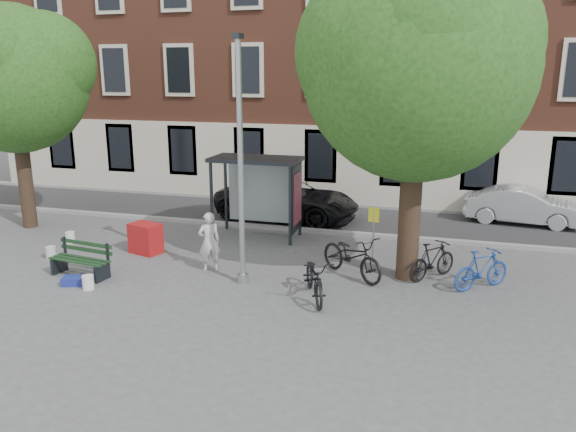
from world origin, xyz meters
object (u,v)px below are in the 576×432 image
Objects in this scene: red_stand at (146,238)px; bike_c at (315,278)px; bike_b at (482,269)px; notice_sign at (373,226)px; car_dark at (288,199)px; bus_shelter at (269,179)px; painter at (209,241)px; lamppost at (241,176)px; car_silver at (523,206)px; bench at (81,261)px; bike_a at (352,256)px; bike_d at (432,260)px.

bike_c is at bearing -19.59° from red_stand.
bike_b is 0.97× the size of notice_sign.
notice_sign reaches higher than car_dark.
bus_shelter is 1.75× the size of painter.
bike_c is 1.16× the size of notice_sign.
lamppost is 11.29m from car_silver.
lamppost is at bearing -22.51° from red_stand.
car_dark is (-0.68, 6.52, -2.06)m from lamppost.
car_silver is at bearing 34.43° from bike_c.
bench is (-3.08, -1.34, -0.41)m from painter.
bike_a is 6.25m from car_dark.
bus_shelter is at bearing 40.70° from red_stand.
bike_b is at bearing 1.48° from bike_c.
bike_d is at bearing 163.14° from car_silver.
bus_shelter is at bearing 86.21° from bike_a.
bus_shelter is 1.61× the size of bench.
red_stand is at bearing 81.30° from bench.
bike_c is 10.26m from car_silver.
car_dark reaches higher than bike_b.
car_silver reaches higher than bike_d.
bike_c is (-3.83, -1.75, 0.02)m from bike_b.
bench is (-3.67, -4.79, -1.51)m from bus_shelter.
painter reaches higher than bike_c.
bike_a is 0.56× the size of car_silver.
bike_b is at bearing 12.08° from lamppost.
car_dark is 5.98m from notice_sign.
bus_shelter is 2.70m from car_dark.
lamppost is 1.18× the size of car_dark.
bike_c is 5.98m from red_stand.
lamppost reaches higher than bike_d.
lamppost is 3.45× the size of bench.
bike_c is 7.52m from car_dark.
bike_b is (7.03, 0.59, -0.30)m from painter.
red_stand is at bearing -139.30° from bus_shelter.
red_stand is at bearing 155.11° from car_dark.
bike_b is (6.44, -2.86, -1.41)m from bus_shelter.
bike_b is 7.10m from car_silver.
red_stand is at bearing -161.12° from notice_sign.
car_dark reaches higher than bike_a.
bike_c reaches higher than bike_d.
painter is 0.96× the size of bike_b.
notice_sign is at bearing -31.31° from bus_shelter.
bus_shelter is 0.55× the size of car_dark.
bike_a is 0.43× the size of car_dark.
bike_d reaches higher than red_stand.
bike_a reaches higher than red_stand.
bench is 9.22m from bike_d.
car_silver is (7.52, 8.15, -2.14)m from lamppost.
bus_shelter is at bearing 98.43° from lamppost.
lamppost is 2.76× the size of bike_a.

